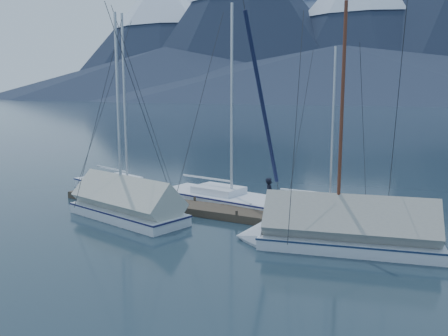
{
  "coord_description": "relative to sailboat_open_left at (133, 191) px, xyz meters",
  "views": [
    {
      "loc": [
        9.97,
        -16.26,
        5.57
      ],
      "look_at": [
        0.0,
        2.0,
        2.2
      ],
      "focal_mm": 38.0,
      "sensor_mm": 36.0,
      "label": 1
    }
  ],
  "objects": [
    {
      "name": "dock",
      "position": [
        6.49,
        -1.56,
        -0.08
      ],
      "size": [
        18.0,
        1.5,
        0.54
      ],
      "color": "#382D23",
      "rests_on": "ground"
    },
    {
      "name": "mooring_posts",
      "position": [
        5.99,
        -1.56,
        0.16
      ],
      "size": [
        15.12,
        1.52,
        0.35
      ],
      "color": "#382D23",
      "rests_on": "ground"
    },
    {
      "name": "ground",
      "position": [
        6.49,
        -3.56,
        -0.19
      ],
      "size": [
        1000.0,
        1000.0,
        0.0
      ],
      "primitive_type": "plane",
      "color": "black",
      "rests_on": "ground"
    },
    {
      "name": "sailboat_covered_far",
      "position": [
        2.44,
        -3.91,
        0.29
      ],
      "size": [
        7.23,
        3.52,
        9.74
      ],
      "color": "silver",
      "rests_on": "ground"
    },
    {
      "name": "sailboat_open_left",
      "position": [
        0.0,
        0.0,
        0.0
      ],
      "size": [
        8.3,
        4.36,
        10.57
      ],
      "color": "white",
      "rests_on": "ground"
    },
    {
      "name": "sailboat_open_right",
      "position": [
        11.03,
        1.09,
        -0.04
      ],
      "size": [
        6.26,
        2.69,
        8.28
      ],
      "color": "white",
      "rests_on": "ground"
    },
    {
      "name": "sailboat_covered_near",
      "position": [
        12.0,
        -3.45,
        0.29
      ],
      "size": [
        7.64,
        3.82,
        9.52
      ],
      "color": "silver",
      "rests_on": "ground"
    },
    {
      "name": "person",
      "position": [
        8.51,
        -1.13,
        0.91
      ],
      "size": [
        0.49,
        0.63,
        1.52
      ],
      "primitive_type": "imported",
      "rotation": [
        0.0,
        0.0,
        1.83
      ],
      "color": "black",
      "rests_on": "dock"
    },
    {
      "name": "sailboat_open_mid",
      "position": [
        6.4,
        0.33,
        0.0
      ],
      "size": [
        8.25,
        3.62,
        10.59
      ],
      "color": "white",
      "rests_on": "ground"
    }
  ]
}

